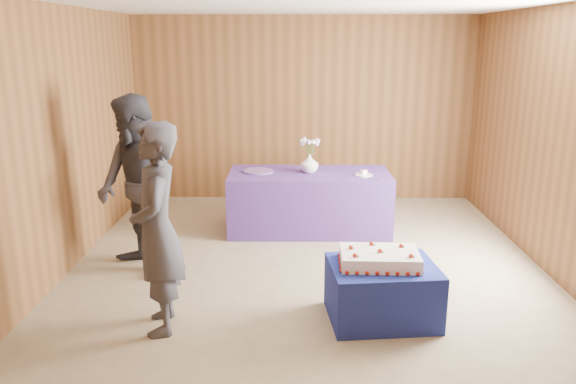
{
  "coord_description": "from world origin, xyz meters",
  "views": [
    {
      "loc": [
        -0.13,
        -5.32,
        2.36
      ],
      "look_at": [
        -0.2,
        0.1,
        0.88
      ],
      "focal_mm": 35.0,
      "sensor_mm": 36.0,
      "label": 1
    }
  ],
  "objects_px": {
    "vase": "(309,163)",
    "guest_left": "(157,230)",
    "cake_table": "(382,292)",
    "guest_right": "(137,186)",
    "serving_table": "(309,202)",
    "sheet_cake": "(379,258)"
  },
  "relations": [
    {
      "from": "vase",
      "to": "guest_left",
      "type": "bearing_deg",
      "value": -116.85
    },
    {
      "from": "cake_table",
      "to": "guest_right",
      "type": "distance_m",
      "value": 2.64
    },
    {
      "from": "cake_table",
      "to": "serving_table",
      "type": "distance_m",
      "value": 2.43
    },
    {
      "from": "cake_table",
      "to": "guest_left",
      "type": "relative_size",
      "value": 0.52
    },
    {
      "from": "guest_right",
      "to": "vase",
      "type": "bearing_deg",
      "value": 85.55
    },
    {
      "from": "serving_table",
      "to": "vase",
      "type": "bearing_deg",
      "value": 98.07
    },
    {
      "from": "cake_table",
      "to": "sheet_cake",
      "type": "xyz_separation_m",
      "value": [
        -0.04,
        0.0,
        0.31
      ]
    },
    {
      "from": "cake_table",
      "to": "serving_table",
      "type": "relative_size",
      "value": 0.45
    },
    {
      "from": "serving_table",
      "to": "guest_left",
      "type": "height_order",
      "value": "guest_left"
    },
    {
      "from": "serving_table",
      "to": "sheet_cake",
      "type": "relative_size",
      "value": 2.84
    },
    {
      "from": "cake_table",
      "to": "vase",
      "type": "bearing_deg",
      "value": 97.59
    },
    {
      "from": "serving_table",
      "to": "sheet_cake",
      "type": "xyz_separation_m",
      "value": [
        0.54,
        -2.35,
        0.19
      ]
    },
    {
      "from": "serving_table",
      "to": "guest_left",
      "type": "bearing_deg",
      "value": -117.13
    },
    {
      "from": "sheet_cake",
      "to": "guest_left",
      "type": "xyz_separation_m",
      "value": [
        -1.83,
        -0.18,
        0.31
      ]
    },
    {
      "from": "vase",
      "to": "guest_right",
      "type": "distance_m",
      "value": 2.25
    },
    {
      "from": "guest_right",
      "to": "serving_table",
      "type": "bearing_deg",
      "value": 85.23
    },
    {
      "from": "serving_table",
      "to": "guest_right",
      "type": "distance_m",
      "value": 2.3
    },
    {
      "from": "sheet_cake",
      "to": "vase",
      "type": "height_order",
      "value": "vase"
    },
    {
      "from": "sheet_cake",
      "to": "guest_right",
      "type": "distance_m",
      "value": 2.55
    },
    {
      "from": "cake_table",
      "to": "serving_table",
      "type": "xyz_separation_m",
      "value": [
        -0.57,
        2.36,
        0.12
      ]
    },
    {
      "from": "guest_left",
      "to": "guest_right",
      "type": "xyz_separation_m",
      "value": [
        -0.49,
        1.18,
        0.05
      ]
    },
    {
      "from": "serving_table",
      "to": "vase",
      "type": "relative_size",
      "value": 8.68
    }
  ]
}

